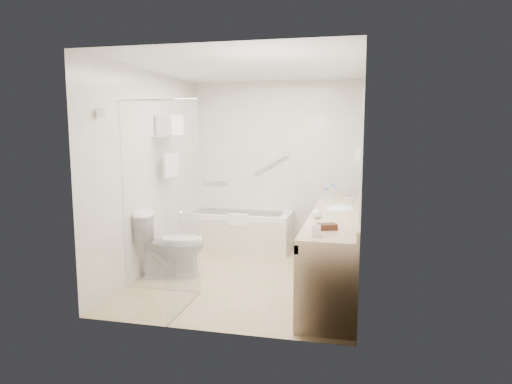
% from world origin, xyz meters
% --- Properties ---
extents(floor, '(3.20, 3.20, 0.00)m').
position_xyz_m(floor, '(0.00, 0.00, 0.00)').
color(floor, tan).
rests_on(floor, ground).
extents(ceiling, '(2.60, 3.20, 0.10)m').
position_xyz_m(ceiling, '(0.00, 0.00, 2.50)').
color(ceiling, silver).
rests_on(ceiling, wall_back).
extents(wall_back, '(2.60, 0.10, 2.50)m').
position_xyz_m(wall_back, '(0.00, 1.60, 1.25)').
color(wall_back, silver).
rests_on(wall_back, ground).
extents(wall_front, '(2.60, 0.10, 2.50)m').
position_xyz_m(wall_front, '(0.00, -1.60, 1.25)').
color(wall_front, silver).
rests_on(wall_front, ground).
extents(wall_left, '(0.10, 3.20, 2.50)m').
position_xyz_m(wall_left, '(-1.30, 0.00, 1.25)').
color(wall_left, silver).
rests_on(wall_left, ground).
extents(wall_right, '(0.10, 3.20, 2.50)m').
position_xyz_m(wall_right, '(1.30, 0.00, 1.25)').
color(wall_right, silver).
rests_on(wall_right, ground).
extents(bathtub, '(1.60, 0.73, 0.59)m').
position_xyz_m(bathtub, '(-0.50, 1.24, 0.28)').
color(bathtub, silver).
rests_on(bathtub, floor).
extents(grab_bar_short, '(0.40, 0.03, 0.03)m').
position_xyz_m(grab_bar_short, '(-0.95, 1.56, 0.95)').
color(grab_bar_short, silver).
rests_on(grab_bar_short, wall_back).
extents(grab_bar_long, '(0.53, 0.03, 0.33)m').
position_xyz_m(grab_bar_long, '(-0.05, 1.56, 1.25)').
color(grab_bar_long, silver).
rests_on(grab_bar_long, wall_back).
extents(shower_enclosure, '(0.96, 0.91, 2.11)m').
position_xyz_m(shower_enclosure, '(-0.63, -0.93, 1.07)').
color(shower_enclosure, silver).
rests_on(shower_enclosure, floor).
extents(towel_shelf, '(0.24, 0.55, 0.81)m').
position_xyz_m(towel_shelf, '(-1.17, 0.35, 1.75)').
color(towel_shelf, silver).
rests_on(towel_shelf, wall_left).
extents(vanity_counter, '(0.55, 2.70, 0.95)m').
position_xyz_m(vanity_counter, '(1.02, -0.15, 0.64)').
color(vanity_counter, '#C9AF86').
rests_on(vanity_counter, floor).
extents(sink, '(0.40, 0.52, 0.14)m').
position_xyz_m(sink, '(1.05, 0.25, 0.82)').
color(sink, silver).
rests_on(sink, vanity_counter).
extents(faucet, '(0.03, 0.03, 0.14)m').
position_xyz_m(faucet, '(1.20, 0.25, 0.93)').
color(faucet, silver).
rests_on(faucet, vanity_counter).
extents(mirror, '(0.02, 2.00, 1.20)m').
position_xyz_m(mirror, '(1.29, -0.15, 1.55)').
color(mirror, '#B2B7BF').
rests_on(mirror, wall_right).
extents(hairdryer_unit, '(0.08, 0.10, 0.18)m').
position_xyz_m(hairdryer_unit, '(1.25, 1.05, 1.45)').
color(hairdryer_unit, silver).
rests_on(hairdryer_unit, wall_right).
extents(toilet, '(0.92, 0.68, 0.80)m').
position_xyz_m(toilet, '(-0.95, -0.22, 0.40)').
color(toilet, silver).
rests_on(toilet, floor).
extents(amenity_basket, '(0.19, 0.16, 0.06)m').
position_xyz_m(amenity_basket, '(1.00, -1.00, 0.88)').
color(amenity_basket, '#452518').
rests_on(amenity_basket, vanity_counter).
extents(soap_bottle_a, '(0.09, 0.16, 0.07)m').
position_xyz_m(soap_bottle_a, '(0.92, -1.29, 0.88)').
color(soap_bottle_a, silver).
rests_on(soap_bottle_a, vanity_counter).
extents(soap_bottle_b, '(0.13, 0.15, 0.11)m').
position_xyz_m(soap_bottle_b, '(0.85, -0.46, 0.90)').
color(soap_bottle_b, silver).
rests_on(soap_bottle_b, vanity_counter).
extents(water_bottle_left, '(0.06, 0.06, 0.21)m').
position_xyz_m(water_bottle_left, '(0.88, 0.45, 0.95)').
color(water_bottle_left, silver).
rests_on(water_bottle_left, vanity_counter).
extents(water_bottle_mid, '(0.05, 0.05, 0.17)m').
position_xyz_m(water_bottle_mid, '(0.96, 0.97, 0.93)').
color(water_bottle_mid, silver).
rests_on(water_bottle_mid, vanity_counter).
extents(water_bottle_right, '(0.06, 0.06, 0.21)m').
position_xyz_m(water_bottle_right, '(0.93, 0.87, 0.94)').
color(water_bottle_right, silver).
rests_on(water_bottle_right, vanity_counter).
extents(drinking_glass_near, '(0.10, 0.10, 0.10)m').
position_xyz_m(drinking_glass_near, '(0.94, 0.15, 0.90)').
color(drinking_glass_near, silver).
rests_on(drinking_glass_near, vanity_counter).
extents(drinking_glass_far, '(0.07, 0.07, 0.08)m').
position_xyz_m(drinking_glass_far, '(0.98, 0.65, 0.89)').
color(drinking_glass_far, silver).
rests_on(drinking_glass_far, vanity_counter).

